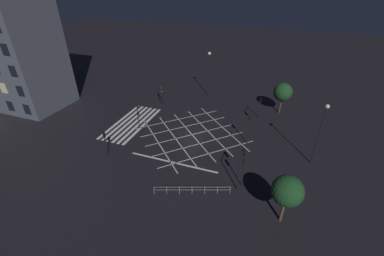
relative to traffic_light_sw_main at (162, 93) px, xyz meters
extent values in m
plane|color=black|center=(8.45, 9.03, -2.30)|extent=(200.00, 200.00, 0.00)
cube|color=silver|center=(8.45, 0.36, -2.29)|extent=(12.44, 0.50, 0.01)
cube|color=silver|center=(8.45, -0.54, -2.29)|extent=(12.44, 0.50, 0.01)
cube|color=silver|center=(8.45, -1.44, -2.29)|extent=(12.44, 0.50, 0.01)
cube|color=silver|center=(8.45, -2.34, -2.29)|extent=(12.44, 0.50, 0.01)
cube|color=silver|center=(8.45, -3.24, -2.29)|extent=(12.44, 0.50, 0.01)
cube|color=silver|center=(8.45, -4.14, -2.29)|extent=(12.44, 0.50, 0.01)
cube|color=silver|center=(12.36, 5.12, -2.29)|extent=(10.85, 10.85, 0.01)
cube|color=silver|center=(4.54, 5.12, -2.29)|extent=(10.85, 10.85, 0.01)
cube|color=silver|center=(10.40, 7.08, -2.29)|extent=(10.85, 10.85, 0.01)
cube|color=silver|center=(6.49, 7.08, -2.29)|extent=(10.85, 10.85, 0.01)
cube|color=silver|center=(8.45, 9.03, -2.29)|extent=(10.85, 10.85, 0.01)
cube|color=silver|center=(8.45, 9.03, -2.29)|extent=(10.85, 10.85, 0.01)
cube|color=silver|center=(6.49, 10.99, -2.29)|extent=(10.85, 10.85, 0.01)
cube|color=silver|center=(10.40, 10.99, -2.29)|extent=(10.85, 10.85, 0.01)
cube|color=silver|center=(4.54, 12.94, -2.29)|extent=(10.85, 10.85, 0.01)
cube|color=silver|center=(12.36, 12.94, -2.29)|extent=(10.85, 10.85, 0.01)
cube|color=silver|center=(15.86, 9.03, -2.29)|extent=(0.30, 12.44, 0.01)
cube|color=black|center=(13.48, -22.76, -0.30)|extent=(0.06, 1.40, 1.80)
cube|color=black|center=(13.48, -18.94, -0.30)|extent=(0.06, 1.40, 1.80)
cube|color=beige|center=(13.48, -22.76, 3.03)|extent=(0.06, 1.40, 1.80)
cube|color=black|center=(13.48, -18.94, 3.03)|extent=(0.06, 1.40, 1.80)
cube|color=black|center=(13.48, -18.94, 6.36)|extent=(0.06, 1.40, 1.80)
cube|color=black|center=(13.48, -18.94, 9.70)|extent=(0.06, 1.40, 1.80)
cylinder|color=black|center=(-0.10, 0.00, -0.69)|extent=(0.11, 0.11, 3.21)
cube|color=black|center=(0.04, 0.00, 0.41)|extent=(0.16, 0.28, 0.90)
sphere|color=black|center=(0.15, 0.00, 0.71)|extent=(0.18, 0.18, 0.18)
sphere|color=orange|center=(0.15, 0.00, 0.41)|extent=(0.18, 0.18, 0.18)
sphere|color=black|center=(0.15, 0.00, 0.11)|extent=(0.18, 0.18, 0.18)
cube|color=black|center=(-0.05, 0.00, 0.41)|extent=(0.02, 0.36, 0.98)
cylinder|color=black|center=(8.74, -0.25, -0.29)|extent=(0.11, 0.11, 4.02)
cube|color=black|center=(8.74, -0.11, 1.22)|extent=(0.28, 0.16, 0.90)
sphere|color=red|center=(8.74, 0.00, 1.52)|extent=(0.18, 0.18, 0.18)
sphere|color=black|center=(8.74, 0.00, 1.22)|extent=(0.18, 0.18, 0.18)
sphere|color=black|center=(8.74, 0.00, 0.92)|extent=(0.18, 0.18, 0.18)
cube|color=black|center=(8.74, -0.20, 1.22)|extent=(0.36, 0.02, 0.98)
cylinder|color=black|center=(17.90, 18.09, -0.04)|extent=(0.11, 0.11, 4.52)
cylinder|color=black|center=(16.83, 18.09, 2.07)|extent=(2.13, 0.09, 0.09)
cube|color=black|center=(15.77, 18.09, 1.62)|extent=(0.16, 0.28, 0.90)
sphere|color=black|center=(15.66, 18.09, 1.92)|extent=(0.18, 0.18, 0.18)
sphere|color=black|center=(15.66, 18.09, 1.62)|extent=(0.18, 0.18, 0.18)
sphere|color=green|center=(15.66, 18.09, 1.32)|extent=(0.18, 0.18, 0.18)
cube|color=black|center=(15.86, 18.09, 1.62)|extent=(0.02, 0.36, 0.98)
cylinder|color=black|center=(-0.16, -0.54, -0.24)|extent=(0.11, 0.11, 4.11)
cube|color=black|center=(-0.16, -0.40, 1.31)|extent=(0.28, 0.16, 0.90)
sphere|color=black|center=(-0.16, -0.29, 1.61)|extent=(0.18, 0.18, 0.18)
sphere|color=black|center=(-0.16, -0.29, 1.31)|extent=(0.18, 0.18, 0.18)
sphere|color=green|center=(-0.16, -0.29, 1.01)|extent=(0.18, 0.18, 0.18)
cube|color=black|center=(-0.16, -0.49, 1.31)|extent=(0.36, 0.02, 0.98)
cylinder|color=black|center=(17.08, 18.47, -0.28)|extent=(0.11, 0.11, 4.03)
cube|color=black|center=(17.08, 18.33, 1.23)|extent=(0.28, 0.16, 0.90)
sphere|color=red|center=(17.08, 18.22, 1.53)|extent=(0.18, 0.18, 0.18)
sphere|color=black|center=(17.08, 18.22, 1.23)|extent=(0.18, 0.18, 0.18)
sphere|color=black|center=(17.08, 18.22, 0.93)|extent=(0.18, 0.18, 0.18)
cube|color=black|center=(17.08, 18.42, 1.23)|extent=(0.36, 0.02, 0.98)
cylinder|color=black|center=(-0.98, 18.07, -0.43)|extent=(0.11, 0.11, 3.74)
cylinder|color=black|center=(0.36, 18.07, 1.29)|extent=(2.68, 0.09, 0.09)
cube|color=black|center=(1.70, 18.07, 0.84)|extent=(0.16, 0.28, 0.90)
sphere|color=red|center=(1.81, 18.07, 1.14)|extent=(0.18, 0.18, 0.18)
sphere|color=black|center=(1.81, 18.07, 0.84)|extent=(0.18, 0.18, 0.18)
sphere|color=black|center=(1.81, 18.07, 0.54)|extent=(0.18, 0.18, 0.18)
cube|color=black|center=(1.61, 18.07, 0.84)|extent=(0.02, 0.36, 0.98)
cylinder|color=black|center=(17.70, -0.03, -0.30)|extent=(0.11, 0.11, 4.00)
cube|color=black|center=(17.56, -0.03, 1.20)|extent=(0.16, 0.28, 0.90)
sphere|color=red|center=(17.45, -0.03, 1.50)|extent=(0.18, 0.18, 0.18)
sphere|color=black|center=(17.45, -0.03, 1.20)|extent=(0.18, 0.18, 0.18)
sphere|color=black|center=(17.45, -0.03, 0.90)|extent=(0.18, 0.18, 0.18)
cube|color=black|center=(17.65, -0.03, 1.20)|extent=(0.02, 0.36, 0.98)
cylinder|color=black|center=(7.90, 17.60, -0.02)|extent=(0.11, 0.11, 4.56)
cube|color=black|center=(7.90, 17.47, 1.76)|extent=(0.28, 0.16, 0.90)
sphere|color=black|center=(7.90, 17.36, 2.06)|extent=(0.18, 0.18, 0.18)
sphere|color=black|center=(7.90, 17.36, 1.76)|extent=(0.18, 0.18, 0.18)
sphere|color=green|center=(7.90, 17.36, 1.46)|extent=(0.18, 0.18, 0.18)
cube|color=black|center=(7.90, 17.56, 1.76)|extent=(0.36, 0.02, 0.98)
cylinder|color=black|center=(-7.01, 6.97, 1.97)|extent=(0.14, 0.14, 8.53)
sphere|color=#F4EAC6|center=(-7.01, 6.97, 6.41)|extent=(0.61, 0.61, 0.61)
cylinder|color=black|center=(9.61, 26.36, 1.80)|extent=(0.14, 0.14, 8.19)
sphere|color=#F4EAC6|center=(9.61, 26.36, 6.05)|extent=(0.53, 0.53, 0.53)
cylinder|color=brown|center=(-4.19, 21.39, -0.92)|extent=(0.23, 0.23, 2.76)
sphere|color=#19421E|center=(-4.19, 21.39, 1.68)|extent=(3.25, 3.25, 3.25)
cylinder|color=brown|center=(20.74, 23.10, -0.85)|extent=(0.28, 0.28, 2.90)
sphere|color=#19421E|center=(20.74, 23.10, 1.76)|extent=(3.08, 3.08, 3.08)
cylinder|color=#B7B7BC|center=(21.84, 9.28, -1.77)|extent=(0.05, 0.05, 1.05)
cylinder|color=#B7B7BC|center=(21.35, 10.64, -1.77)|extent=(0.05, 0.05, 1.05)
cylinder|color=#B7B7BC|center=(20.85, 12.00, -1.77)|extent=(0.05, 0.05, 1.05)
cylinder|color=#B7B7BC|center=(20.36, 13.36, -1.77)|extent=(0.05, 0.05, 1.05)
cylinder|color=#B7B7BC|center=(19.86, 14.72, -1.77)|extent=(0.05, 0.05, 1.05)
cylinder|color=#B7B7BC|center=(19.37, 16.08, -1.77)|extent=(0.05, 0.05, 1.05)
cylinder|color=#B7B7BC|center=(18.88, 17.44, -1.77)|extent=(0.05, 0.05, 1.05)
cylinder|color=#B7B7BC|center=(20.36, 13.36, -1.29)|extent=(3.00, 8.17, 0.04)
cylinder|color=#B7B7BC|center=(20.36, 13.36, -1.72)|extent=(3.00, 8.17, 0.04)
camera|label=1|loc=(40.49, 20.67, 19.30)|focal=24.00mm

